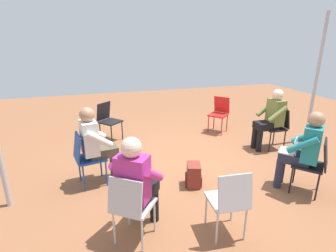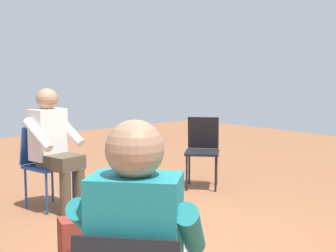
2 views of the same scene
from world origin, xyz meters
name	(u,v)px [view 1 (image 1 of 2)]	position (x,y,z in m)	size (l,w,h in m)	color
ground_plane	(191,163)	(0.00, 0.00, 0.00)	(14.00, 14.00, 0.00)	brown
chair_southeast	(131,204)	(1.62, -1.37, 0.50)	(0.58, 0.57, 0.85)	#B7B7BC
chair_northeast	(314,163)	(1.40, 1.31, 0.50)	(0.59, 0.58, 0.85)	black
chair_south	(86,155)	(0.19, -1.81, 0.50)	(0.47, 0.50, 0.85)	#1E4799
chair_north	(277,125)	(-0.18, 1.94, 0.50)	(0.41, 0.45, 0.85)	black
chair_east	(229,199)	(1.84, -0.31, 0.50)	(0.47, 0.43, 0.85)	#B7B7BC
chair_northwest	(220,112)	(-1.43, 1.29, 0.50)	(0.58, 0.59, 0.85)	red
chair_southwest	(108,119)	(-1.65, -1.33, 0.50)	(0.59, 0.58, 0.85)	black
person_with_laptop	(303,147)	(1.27, 1.20, 0.69)	(0.64, 0.63, 1.24)	#23283D
person_in_magenta	(137,181)	(1.48, -1.27, 0.69)	(0.63, 0.63, 1.24)	black
person_in_white	(96,141)	(0.16, -1.65, 0.69)	(0.56, 0.57, 1.24)	#4C4233
person_in_olive	(271,116)	(-0.19, 1.77, 0.69)	(0.50, 0.53, 1.24)	black
backpack_near_laptop_user	(193,176)	(0.71, -0.26, 0.16)	(0.33, 0.30, 0.36)	maroon
tent_pole_far	(316,81)	(-0.29, 2.87, 1.34)	(0.07, 0.07, 2.69)	#B2B2B7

